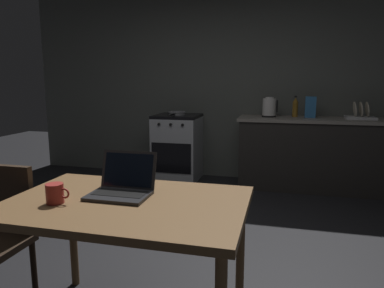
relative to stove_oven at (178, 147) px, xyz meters
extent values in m
plane|color=black|center=(0.61, -2.31, -0.46)|extent=(12.00, 12.00, 0.00)
cube|color=#575A54|center=(0.91, 0.35, 0.96)|extent=(6.40, 0.10, 2.83)
cube|color=#282623|center=(1.94, 0.00, -0.02)|extent=(2.10, 0.60, 0.87)
cube|color=gray|center=(1.94, 0.00, 0.44)|extent=(2.16, 0.64, 0.04)
cube|color=#B7BABF|center=(0.00, 0.00, -0.02)|extent=(0.60, 0.60, 0.87)
cube|color=black|center=(0.00, 0.00, 0.44)|extent=(0.60, 0.60, 0.04)
cube|color=black|center=(0.00, -0.30, -0.09)|extent=(0.54, 0.01, 0.40)
cylinder|color=black|center=(-0.16, -0.31, 0.36)|extent=(0.04, 0.02, 0.04)
cylinder|color=black|center=(0.00, -0.31, 0.36)|extent=(0.04, 0.02, 0.04)
cylinder|color=black|center=(0.16, -0.31, 0.36)|extent=(0.04, 0.02, 0.04)
cube|color=brown|center=(0.63, -3.07, 0.28)|extent=(1.24, 0.82, 0.04)
cylinder|color=brown|center=(0.07, -2.72, -0.10)|extent=(0.05, 0.05, 0.72)
cylinder|color=brown|center=(1.19, -2.72, -0.10)|extent=(0.05, 0.05, 0.72)
cube|color=#2D2116|center=(-0.22, -2.96, 0.21)|extent=(0.38, 0.04, 0.42)
cylinder|color=#2D2116|center=(-0.05, -2.97, -0.25)|extent=(0.04, 0.04, 0.41)
cube|color=#232326|center=(0.57, -3.03, 0.31)|extent=(0.32, 0.22, 0.02)
cube|color=black|center=(0.57, -3.01, 0.32)|extent=(0.28, 0.12, 0.00)
cube|color=#232326|center=(0.57, -2.89, 0.42)|extent=(0.32, 0.07, 0.20)
cube|color=black|center=(0.57, -2.90, 0.42)|extent=(0.29, 0.05, 0.18)
cylinder|color=black|center=(1.23, 0.00, 0.47)|extent=(0.18, 0.18, 0.02)
cylinder|color=silver|center=(1.23, 0.00, 0.59)|extent=(0.17, 0.17, 0.22)
cylinder|color=silver|center=(1.23, 0.00, 0.70)|extent=(0.10, 0.10, 0.02)
cube|color=black|center=(1.33, 0.00, 0.60)|extent=(0.02, 0.02, 0.15)
cylinder|color=gray|center=(0.00, -0.02, 0.46)|extent=(0.22, 0.22, 0.01)
torus|color=gray|center=(0.00, -0.02, 0.49)|extent=(0.24, 0.24, 0.02)
cylinder|color=black|center=(0.00, -0.22, 0.48)|extent=(0.02, 0.18, 0.02)
cylinder|color=#9E2D28|center=(0.30, -3.19, 0.35)|extent=(0.09, 0.09, 0.10)
torus|color=#9E2D28|center=(0.36, -3.19, 0.36)|extent=(0.05, 0.01, 0.05)
cube|color=#3372B2|center=(1.74, 0.02, 0.59)|extent=(0.13, 0.05, 0.27)
cube|color=silver|center=(2.32, 0.00, 0.47)|extent=(0.34, 0.26, 0.03)
cylinder|color=beige|center=(2.25, 0.00, 0.58)|extent=(0.04, 0.18, 0.18)
cylinder|color=beige|center=(2.32, 0.00, 0.58)|extent=(0.04, 0.18, 0.18)
cylinder|color=beige|center=(2.39, 0.00, 0.58)|extent=(0.04, 0.18, 0.18)
cylinder|color=#8C601E|center=(1.56, 0.08, 0.55)|extent=(0.07, 0.07, 0.19)
cone|color=#8C601E|center=(1.56, 0.08, 0.68)|extent=(0.07, 0.07, 0.06)
cylinder|color=black|center=(1.56, 0.08, 0.72)|extent=(0.03, 0.03, 0.02)
camera|label=1|loc=(1.40, -4.70, 0.91)|focal=33.39mm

